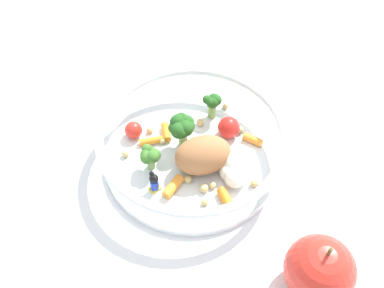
{
  "coord_description": "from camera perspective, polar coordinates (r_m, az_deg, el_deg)",
  "views": [
    {
      "loc": [
        -0.03,
        -0.37,
        0.5
      ],
      "look_at": [
        -0.01,
        0.01,
        0.03
      ],
      "focal_mm": 41.4,
      "sensor_mm": 36.0,
      "label": 1
    }
  ],
  "objects": [
    {
      "name": "loose_apple",
      "position": [
        0.52,
        16.11,
        -15.32
      ],
      "size": [
        0.08,
        0.08,
        0.09
      ],
      "color": "red",
      "rests_on": "ground_plane"
    },
    {
      "name": "ground_plane",
      "position": [
        0.62,
        1.29,
        -2.38
      ],
      "size": [
        2.4,
        2.4,
        0.0
      ],
      "primitive_type": "plane",
      "color": "white"
    },
    {
      "name": "food_container",
      "position": [
        0.6,
        0.33,
        -0.18
      ],
      "size": [
        0.25,
        0.25,
        0.06
      ],
      "color": "white",
      "rests_on": "ground_plane"
    }
  ]
}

